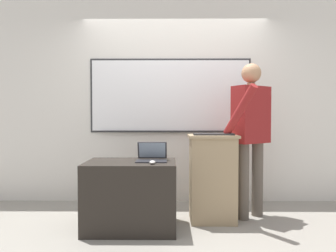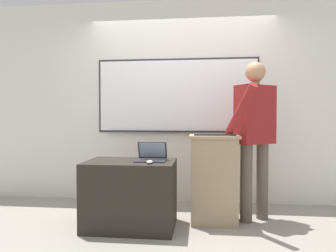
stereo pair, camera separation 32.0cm
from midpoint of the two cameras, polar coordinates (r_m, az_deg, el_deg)
The scene contains 8 objects.
ground_plane at distance 3.08m, azimuth 4.20°, elevation -20.44°, with size 30.00×30.00×0.00m, color gray.
back_wall at distance 4.16m, azimuth 4.81°, elevation 4.74°, with size 6.40×0.17×2.76m.
lectern_podium at distance 3.40m, azimuth 11.47°, elevation -9.82°, with size 0.54×0.40×0.96m.
side_desk at distance 3.23m, azimuth -4.25°, elevation -12.82°, with size 0.93×0.60×0.70m.
person_presenter at distance 3.51m, azimuth 18.78°, elevation -0.40°, with size 0.60×0.74×1.77m.
laptop at distance 3.17m, azimuth -0.28°, elevation -5.55°, with size 0.32×0.28×0.20m.
wireless_keyboard at distance 3.28m, azimuth 11.66°, elevation -1.61°, with size 0.44×0.15×0.02m.
computer_mouse_by_laptop at distance 2.96m, azimuth -0.41°, elevation -6.89°, with size 0.06×0.10×0.03m.
Camera 2 is at (0.25, -2.84, 1.16)m, focal length 32.00 mm.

